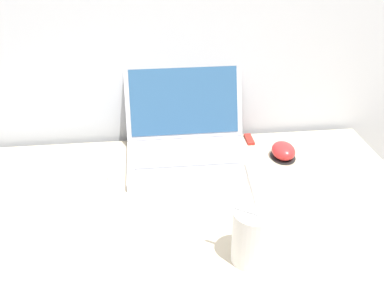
{
  "coord_description": "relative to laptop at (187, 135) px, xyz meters",
  "views": [
    {
      "loc": [
        -0.06,
        -0.53,
        1.37
      ],
      "look_at": [
        0.05,
        0.44,
        0.84
      ],
      "focal_mm": 42.0,
      "sensor_mm": 36.0,
      "label": 1
    }
  ],
  "objects": [
    {
      "name": "external_keyboard",
      "position": [
        -0.44,
        -0.06,
        -0.05
      ],
      "size": [
        0.45,
        0.16,
        0.02
      ],
      "color": "silver",
      "rests_on": "desk"
    },
    {
      "name": "computer_mouse",
      "position": [
        0.26,
        -0.05,
        -0.04
      ],
      "size": [
        0.07,
        0.09,
        0.04
      ],
      "color": "black",
      "rests_on": "desk"
    },
    {
      "name": "usb_stick",
      "position": [
        0.19,
        0.05,
        -0.05
      ],
      "size": [
        0.02,
        0.06,
        0.01
      ],
      "color": "#B2261E",
      "rests_on": "desk"
    },
    {
      "name": "laptop",
      "position": [
        0.0,
        0.0,
        0.0
      ],
      "size": [
        0.33,
        0.31,
        0.25
      ],
      "color": "silver",
      "rests_on": "desk"
    },
    {
      "name": "drink_cup",
      "position": [
        0.08,
        -0.43,
        0.0
      ],
      "size": [
        0.08,
        0.08,
        0.22
      ],
      "color": "white",
      "rests_on": "desk"
    }
  ]
}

